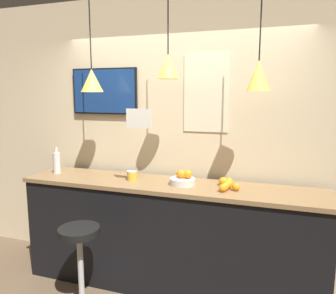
{
  "coord_description": "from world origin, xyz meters",
  "views": [
    {
      "loc": [
        0.97,
        -2.32,
        1.9
      ],
      "look_at": [
        0.0,
        0.54,
        1.41
      ],
      "focal_mm": 35.0,
      "sensor_mm": 36.0,
      "label": 1
    }
  ],
  "objects_px": {
    "bar_stool": "(80,254)",
    "juice_bottle": "(57,162)",
    "spread_jar": "(132,175)",
    "mounted_tv": "(104,91)",
    "fruit_bowl": "(183,179)"
  },
  "relations": [
    {
      "from": "juice_bottle",
      "to": "spread_jar",
      "type": "height_order",
      "value": "juice_bottle"
    },
    {
      "from": "fruit_bowl",
      "to": "juice_bottle",
      "type": "distance_m",
      "value": 1.4
    },
    {
      "from": "bar_stool",
      "to": "juice_bottle",
      "type": "xyz_separation_m",
      "value": [
        -0.66,
        0.61,
        0.64
      ]
    },
    {
      "from": "juice_bottle",
      "to": "mounted_tv",
      "type": "xyz_separation_m",
      "value": [
        0.41,
        0.35,
        0.75
      ]
    },
    {
      "from": "juice_bottle",
      "to": "bar_stool",
      "type": "bearing_deg",
      "value": -42.67
    },
    {
      "from": "spread_jar",
      "to": "mounted_tv",
      "type": "bearing_deg",
      "value": 143.97
    },
    {
      "from": "spread_jar",
      "to": "mounted_tv",
      "type": "height_order",
      "value": "mounted_tv"
    },
    {
      "from": "fruit_bowl",
      "to": "mounted_tv",
      "type": "height_order",
      "value": "mounted_tv"
    },
    {
      "from": "bar_stool",
      "to": "mounted_tv",
      "type": "bearing_deg",
      "value": 105.08
    },
    {
      "from": "bar_stool",
      "to": "juice_bottle",
      "type": "distance_m",
      "value": 1.11
    },
    {
      "from": "bar_stool",
      "to": "mounted_tv",
      "type": "xyz_separation_m",
      "value": [
        -0.26,
        0.96,
        1.39
      ]
    },
    {
      "from": "mounted_tv",
      "to": "fruit_bowl",
      "type": "bearing_deg",
      "value": -18.88
    },
    {
      "from": "bar_stool",
      "to": "fruit_bowl",
      "type": "bearing_deg",
      "value": 39.94
    },
    {
      "from": "juice_bottle",
      "to": "spread_jar",
      "type": "distance_m",
      "value": 0.88
    },
    {
      "from": "bar_stool",
      "to": "mounted_tv",
      "type": "distance_m",
      "value": 1.71
    }
  ]
}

